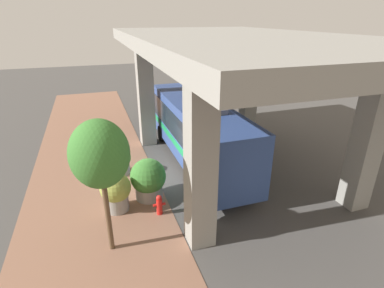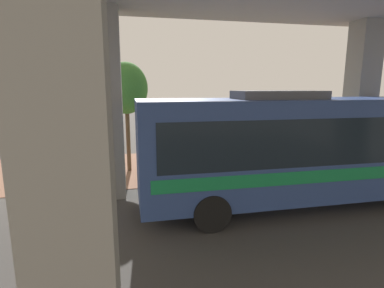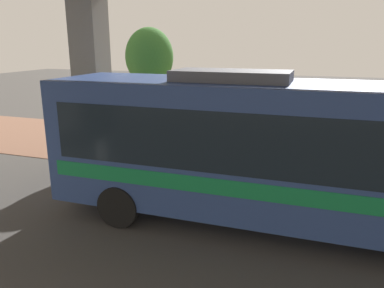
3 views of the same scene
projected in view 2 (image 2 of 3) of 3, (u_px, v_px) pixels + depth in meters
The scene contains 8 objects.
ground_plane at pixel (238, 182), 11.85m from camera, with size 80.00×80.00×0.00m, color #474442.
sidewalk_strip at pixel (216, 163), 14.73m from camera, with size 6.00×40.00×0.02m.
bus at pixel (306, 144), 9.28m from camera, with size 2.65×10.37×3.60m.
fire_hydrant at pixel (166, 172), 11.70m from camera, with size 0.50×0.24×0.89m.
planter_front at pixel (181, 151), 13.33m from camera, with size 1.26×1.26×1.70m.
planter_middle at pixel (198, 157), 12.03m from camera, with size 1.56×1.56×1.87m.
planter_back at pixel (251, 153), 13.53m from camera, with size 1.15×1.15×1.48m.
street_tree_near at pixel (126, 89), 12.76m from camera, with size 1.83×1.83×4.75m.
Camera 2 is at (10.73, -4.14, 3.71)m, focal length 28.00 mm.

